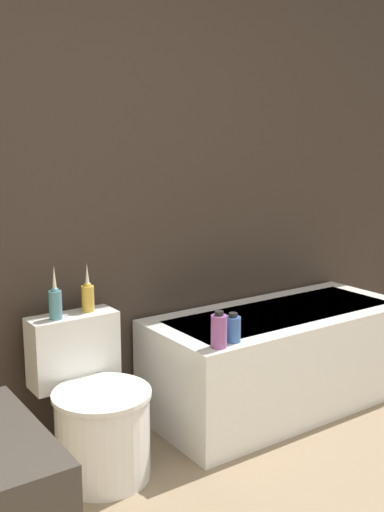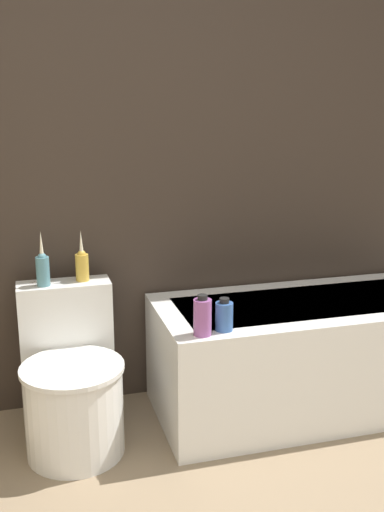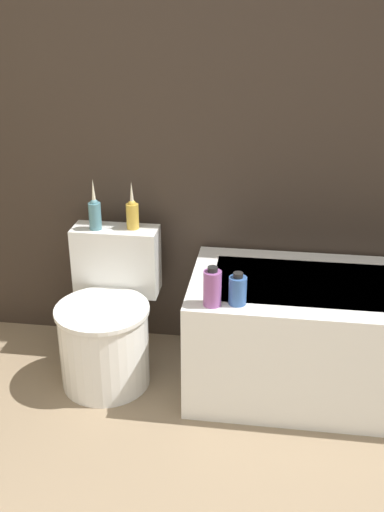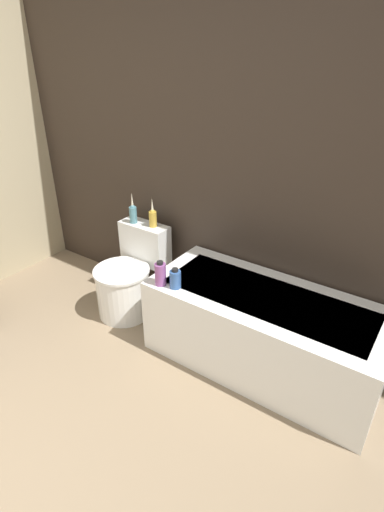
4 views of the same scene
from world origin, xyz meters
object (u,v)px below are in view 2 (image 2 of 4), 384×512
object	(u,v)px
vase_gold	(43,268)
vase_silver	(82,264)
shampoo_bottle_tall	(202,317)
shampoo_bottle_short	(224,316)
bathtub	(312,353)
toilet	(72,385)

from	to	relation	value
vase_gold	vase_silver	bearing A→B (deg)	10.30
vase_silver	shampoo_bottle_tall	distance (m)	0.64
vase_gold	shampoo_bottle_short	size ratio (longest dim) A/B	1.77
bathtub	vase_silver	size ratio (longest dim) A/B	6.52
vase_gold	bathtub	bearing A→B (deg)	-7.42
vase_gold	shampoo_bottle_tall	distance (m)	0.75
bathtub	shampoo_bottle_short	xyz separation A→B (m)	(-0.53, -0.23, 0.33)
vase_silver	bathtub	bearing A→B (deg)	-10.26
vase_gold	vase_silver	world-z (taller)	vase_gold
bathtub	vase_silver	world-z (taller)	vase_silver
toilet	vase_gold	size ratio (longest dim) A/B	2.74
vase_silver	shampoo_bottle_tall	xyz separation A→B (m)	(0.43, -0.45, -0.13)
shampoo_bottle_tall	toilet	bearing A→B (deg)	156.36
vase_gold	vase_silver	size ratio (longest dim) A/B	1.07
vase_silver	shampoo_bottle_short	size ratio (longest dim) A/B	1.66
bathtub	toilet	size ratio (longest dim) A/B	2.23
shampoo_bottle_short	vase_gold	bearing A→B (deg)	150.63
toilet	vase_gold	bearing A→B (deg)	113.98
vase_gold	vase_silver	xyz separation A→B (m)	(0.17, 0.03, -0.00)
bathtub	shampoo_bottle_short	bearing A→B (deg)	-156.16
vase_silver	shampoo_bottle_short	world-z (taller)	vase_silver
vase_silver	shampoo_bottle_short	xyz separation A→B (m)	(0.53, -0.43, -0.15)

